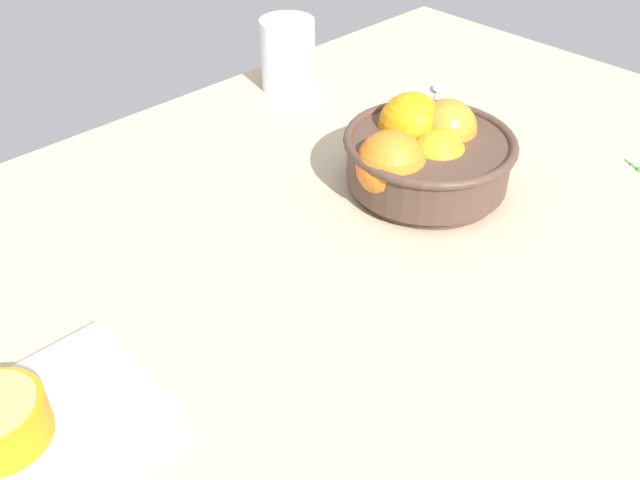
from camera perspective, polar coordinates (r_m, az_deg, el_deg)
ground_plane at (r=77.83cm, az=1.19°, el=-3.04°), size 149.38×95.77×3.00cm
fruit_bowl at (r=88.39cm, az=8.72°, el=7.17°), size 21.98×21.97×11.24cm
second_glass at (r=114.48cm, az=-2.71°, el=15.06°), size 8.81×8.81×11.40cm
cutting_board at (r=64.71cm, az=-24.70°, el=-15.47°), size 25.18×15.00×2.07cm
spoon at (r=113.88cm, az=9.73°, el=11.80°), size 13.36×8.51×1.00cm
herb_sprig_0 at (r=102.88cm, az=25.26°, el=5.41°), size 2.69×5.48×0.91cm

